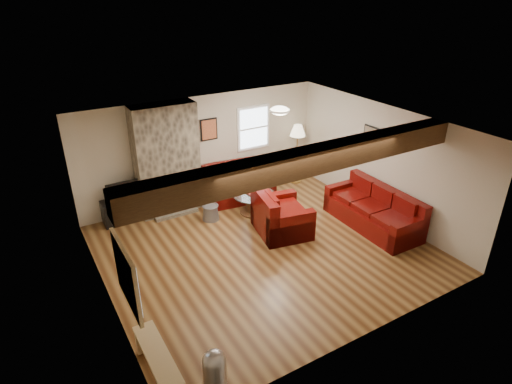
{
  "coord_description": "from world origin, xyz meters",
  "views": [
    {
      "loc": [
        -3.79,
        -6.07,
        4.74
      ],
      "look_at": [
        0.05,
        0.4,
        1.08
      ],
      "focal_mm": 30.0,
      "sensor_mm": 36.0,
      "label": 1
    }
  ],
  "objects_px": {
    "loveseat": "(239,182)",
    "television": "(124,190)",
    "coffee_table": "(254,203)",
    "sofa_three": "(373,208)",
    "floor_lamp": "(298,134)",
    "tv_cabinet": "(127,210)",
    "armchair_red": "(282,212)"
  },
  "relations": [
    {
      "from": "sofa_three",
      "to": "tv_cabinet",
      "type": "xyz_separation_m",
      "value": [
        -4.48,
        2.95,
        -0.16
      ]
    },
    {
      "from": "sofa_three",
      "to": "tv_cabinet",
      "type": "relative_size",
      "value": 2.09
    },
    {
      "from": "coffee_table",
      "to": "television",
      "type": "bearing_deg",
      "value": 156.59
    },
    {
      "from": "sofa_three",
      "to": "floor_lamp",
      "type": "xyz_separation_m",
      "value": [
        -0.07,
        2.73,
        0.91
      ]
    },
    {
      "from": "sofa_three",
      "to": "tv_cabinet",
      "type": "bearing_deg",
      "value": -122.01
    },
    {
      "from": "coffee_table",
      "to": "loveseat",
      "type": "bearing_deg",
      "value": 85.83
    },
    {
      "from": "sofa_three",
      "to": "television",
      "type": "bearing_deg",
      "value": -122.01
    },
    {
      "from": "tv_cabinet",
      "to": "television",
      "type": "bearing_deg",
      "value": 0.0
    },
    {
      "from": "armchair_red",
      "to": "coffee_table",
      "type": "height_order",
      "value": "armchair_red"
    },
    {
      "from": "television",
      "to": "floor_lamp",
      "type": "bearing_deg",
      "value": -2.82
    },
    {
      "from": "tv_cabinet",
      "to": "floor_lamp",
      "type": "distance_m",
      "value": 4.55
    },
    {
      "from": "sofa_three",
      "to": "tv_cabinet",
      "type": "distance_m",
      "value": 5.37
    },
    {
      "from": "coffee_table",
      "to": "tv_cabinet",
      "type": "relative_size",
      "value": 0.92
    },
    {
      "from": "floor_lamp",
      "to": "tv_cabinet",
      "type": "bearing_deg",
      "value": 177.18
    },
    {
      "from": "armchair_red",
      "to": "floor_lamp",
      "type": "height_order",
      "value": "floor_lamp"
    },
    {
      "from": "coffee_table",
      "to": "floor_lamp",
      "type": "height_order",
      "value": "floor_lamp"
    },
    {
      "from": "loveseat",
      "to": "tv_cabinet",
      "type": "distance_m",
      "value": 2.67
    },
    {
      "from": "loveseat",
      "to": "armchair_red",
      "type": "height_order",
      "value": "armchair_red"
    },
    {
      "from": "sofa_three",
      "to": "armchair_red",
      "type": "xyz_separation_m",
      "value": [
        -1.81,
        0.79,
        0.04
      ]
    },
    {
      "from": "floor_lamp",
      "to": "loveseat",
      "type": "bearing_deg",
      "value": -177.32
    },
    {
      "from": "loveseat",
      "to": "television",
      "type": "bearing_deg",
      "value": -178.75
    },
    {
      "from": "armchair_red",
      "to": "television",
      "type": "bearing_deg",
      "value": 62.2
    },
    {
      "from": "coffee_table",
      "to": "tv_cabinet",
      "type": "distance_m",
      "value": 2.82
    },
    {
      "from": "armchair_red",
      "to": "sofa_three",
      "type": "bearing_deg",
      "value": -102.38
    },
    {
      "from": "loveseat",
      "to": "coffee_table",
      "type": "height_order",
      "value": "loveseat"
    },
    {
      "from": "loveseat",
      "to": "armchair_red",
      "type": "relative_size",
      "value": 1.4
    },
    {
      "from": "television",
      "to": "floor_lamp",
      "type": "distance_m",
      "value": 4.46
    },
    {
      "from": "loveseat",
      "to": "floor_lamp",
      "type": "xyz_separation_m",
      "value": [
        1.76,
        0.08,
        0.91
      ]
    },
    {
      "from": "television",
      "to": "tv_cabinet",
      "type": "bearing_deg",
      "value": 0.0
    },
    {
      "from": "sofa_three",
      "to": "television",
      "type": "xyz_separation_m",
      "value": [
        -4.48,
        2.95,
        0.32
      ]
    },
    {
      "from": "sofa_three",
      "to": "television",
      "type": "distance_m",
      "value": 5.37
    },
    {
      "from": "sofa_three",
      "to": "coffee_table",
      "type": "bearing_deg",
      "value": -132.7
    }
  ]
}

